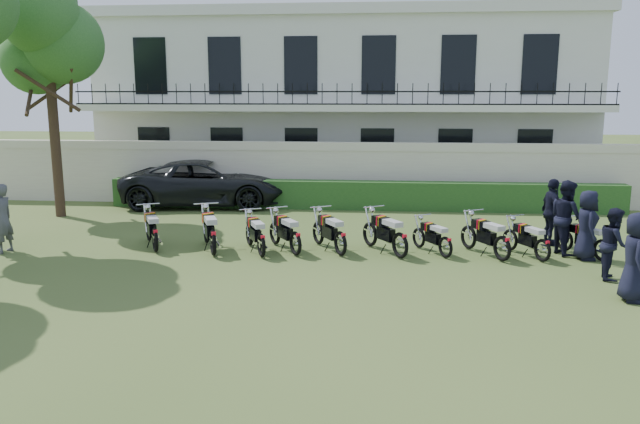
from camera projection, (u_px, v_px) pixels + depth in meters
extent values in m
plane|color=#384F1F|center=(313.00, 262.00, 15.14)|extent=(100.00, 100.00, 0.00)
cube|color=beige|center=(335.00, 178.00, 22.77)|extent=(30.00, 0.30, 2.00)
cube|color=beige|center=(336.00, 146.00, 22.56)|extent=(30.00, 0.35, 0.30)
cube|color=#18431A|center=(362.00, 195.00, 22.00)|extent=(18.00, 0.60, 1.00)
cube|color=silver|center=(345.00, 105.00, 28.17)|extent=(20.00, 8.00, 7.00)
cube|color=silver|center=(345.00, 20.00, 27.48)|extent=(20.40, 8.40, 0.40)
cube|color=silver|center=(338.00, 108.00, 23.58)|extent=(20.00, 1.40, 0.25)
cube|color=black|center=(337.00, 92.00, 22.83)|extent=(20.00, 0.05, 0.05)
cube|color=black|center=(337.00, 104.00, 22.91)|extent=(20.00, 0.05, 0.05)
cube|color=black|center=(155.00, 154.00, 25.32)|extent=(1.30, 0.12, 2.20)
cube|color=black|center=(151.00, 66.00, 24.67)|extent=(1.30, 0.12, 2.20)
cube|color=black|center=(227.00, 155.00, 25.05)|extent=(1.30, 0.12, 2.20)
cube|color=black|center=(225.00, 66.00, 24.39)|extent=(1.30, 0.12, 2.20)
cube|color=black|center=(301.00, 156.00, 24.77)|extent=(1.30, 0.12, 2.20)
cube|color=black|center=(301.00, 65.00, 24.12)|extent=(1.30, 0.12, 2.20)
cube|color=black|center=(377.00, 156.00, 24.50)|extent=(1.30, 0.12, 2.20)
cube|color=black|center=(379.00, 65.00, 23.84)|extent=(1.30, 0.12, 2.20)
cube|color=black|center=(454.00, 157.00, 24.23)|extent=(1.30, 0.12, 2.20)
cube|color=black|center=(458.00, 65.00, 23.57)|extent=(1.30, 0.12, 2.20)
cube|color=black|center=(534.00, 158.00, 23.95)|extent=(1.30, 0.12, 2.20)
cube|color=black|center=(540.00, 64.00, 23.30)|extent=(1.30, 0.12, 2.20)
cylinder|color=#473323|center=(55.00, 137.00, 20.36)|extent=(0.32, 0.32, 5.25)
sphere|color=#2D5D25|center=(62.00, 43.00, 19.95)|extent=(2.60, 2.60, 2.60)
sphere|color=#2D5D25|center=(36.00, 60.00, 20.24)|extent=(2.20, 2.20, 2.20)
sphere|color=#2D5D25|center=(40.00, 16.00, 19.16)|extent=(2.40, 2.40, 2.40)
sphere|color=#2D5D25|center=(44.00, 1.00, 19.56)|extent=(2.00, 2.00, 2.00)
torus|color=black|center=(159.00, 247.00, 15.40)|extent=(0.37, 0.60, 0.63)
torus|color=black|center=(152.00, 236.00, 16.61)|extent=(0.37, 0.60, 0.63)
cube|color=black|center=(155.00, 236.00, 15.93)|extent=(0.43, 0.59, 0.31)
cube|color=black|center=(153.00, 223.00, 16.09)|extent=(0.45, 0.53, 0.23)
cube|color=red|center=(153.00, 223.00, 16.09)|extent=(0.25, 0.26, 0.24)
cube|color=#E1A10B|center=(154.00, 223.00, 16.03)|extent=(0.23, 0.24, 0.24)
cube|color=#ABABAB|center=(156.00, 226.00, 15.62)|extent=(0.48, 0.62, 0.12)
cylinder|color=silver|center=(151.00, 209.00, 16.33)|extent=(0.56, 0.31, 0.03)
torus|color=black|center=(217.00, 251.00, 14.95)|extent=(0.34, 0.65, 0.67)
torus|color=black|center=(210.00, 238.00, 16.29)|extent=(0.34, 0.65, 0.67)
cube|color=black|center=(213.00, 238.00, 15.54)|extent=(0.41, 0.63, 0.33)
cube|color=black|center=(211.00, 225.00, 15.72)|extent=(0.45, 0.56, 0.24)
cube|color=red|center=(211.00, 224.00, 15.72)|extent=(0.28, 0.26, 0.25)
cube|color=#E1A10B|center=(212.00, 225.00, 15.66)|extent=(0.26, 0.24, 0.25)
cube|color=#ABABAB|center=(214.00, 227.00, 15.20)|extent=(0.47, 0.66, 0.13)
cylinder|color=silver|center=(209.00, 209.00, 15.99)|extent=(0.62, 0.28, 0.03)
torus|color=black|center=(268.00, 252.00, 14.91)|extent=(0.33, 0.59, 0.61)
torus|color=black|center=(255.00, 241.00, 16.10)|extent=(0.33, 0.59, 0.61)
cube|color=black|center=(262.00, 241.00, 15.43)|extent=(0.39, 0.57, 0.30)
cube|color=black|center=(259.00, 229.00, 15.59)|extent=(0.42, 0.51, 0.22)
cube|color=red|center=(259.00, 228.00, 15.59)|extent=(0.25, 0.25, 0.23)
cube|color=#E1A10B|center=(260.00, 229.00, 15.53)|extent=(0.23, 0.22, 0.23)
cube|color=#ABABAB|center=(264.00, 231.00, 15.12)|extent=(0.45, 0.60, 0.12)
cylinder|color=silver|center=(256.00, 215.00, 15.83)|extent=(0.55, 0.28, 0.03)
torus|color=black|center=(307.00, 250.00, 15.08)|extent=(0.41, 0.57, 0.62)
torus|color=black|center=(285.00, 239.00, 16.23)|extent=(0.41, 0.57, 0.62)
cube|color=black|center=(296.00, 239.00, 15.58)|extent=(0.45, 0.57, 0.30)
cube|color=black|center=(292.00, 227.00, 15.74)|extent=(0.47, 0.53, 0.22)
cube|color=red|center=(292.00, 226.00, 15.73)|extent=(0.23, 0.27, 0.23)
cube|color=#E1A10B|center=(293.00, 227.00, 15.68)|extent=(0.21, 0.25, 0.23)
cube|color=#ABABAB|center=(301.00, 229.00, 15.28)|extent=(0.50, 0.60, 0.12)
cylinder|color=silver|center=(287.00, 213.00, 15.96)|extent=(0.53, 0.35, 0.03)
torus|color=black|center=(353.00, 251.00, 15.04)|extent=(0.39, 0.59, 0.63)
torus|color=black|center=(329.00, 239.00, 16.24)|extent=(0.39, 0.59, 0.63)
cube|color=black|center=(341.00, 239.00, 15.56)|extent=(0.44, 0.58, 0.31)
cube|color=black|center=(337.00, 226.00, 15.72)|extent=(0.46, 0.53, 0.23)
cube|color=red|center=(337.00, 226.00, 15.72)|extent=(0.24, 0.27, 0.24)
cube|color=#E1A10B|center=(338.00, 226.00, 15.67)|extent=(0.22, 0.25, 0.24)
cube|color=#ABABAB|center=(347.00, 229.00, 15.26)|extent=(0.50, 0.61, 0.12)
cylinder|color=silver|center=(332.00, 212.00, 15.96)|extent=(0.55, 0.34, 0.03)
torus|color=black|center=(417.00, 253.00, 14.78)|extent=(0.44, 0.60, 0.65)
torus|color=black|center=(384.00, 241.00, 15.99)|extent=(0.44, 0.60, 0.65)
cube|color=black|center=(401.00, 241.00, 15.31)|extent=(0.48, 0.60, 0.32)
cube|color=black|center=(396.00, 227.00, 15.47)|extent=(0.50, 0.56, 0.24)
cube|color=red|center=(396.00, 227.00, 15.47)|extent=(0.24, 0.28, 0.25)
cube|color=#E1A10B|center=(398.00, 227.00, 15.41)|extent=(0.22, 0.26, 0.25)
cube|color=#ABABAB|center=(409.00, 230.00, 15.00)|extent=(0.54, 0.64, 0.13)
cylinder|color=silver|center=(389.00, 212.00, 15.71)|extent=(0.56, 0.38, 0.03)
torus|color=black|center=(460.00, 253.00, 14.95)|extent=(0.35, 0.50, 0.54)
torus|color=black|center=(432.00, 243.00, 15.96)|extent=(0.35, 0.50, 0.54)
cube|color=black|center=(447.00, 243.00, 15.39)|extent=(0.39, 0.50, 0.26)
cube|color=black|center=(442.00, 232.00, 15.53)|extent=(0.40, 0.46, 0.19)
cube|color=red|center=(442.00, 232.00, 15.53)|extent=(0.20, 0.23, 0.20)
cube|color=#E1A10B|center=(443.00, 232.00, 15.48)|extent=(0.18, 0.21, 0.20)
cube|color=#ABABAB|center=(453.00, 234.00, 15.13)|extent=(0.43, 0.52, 0.11)
cylinder|color=silver|center=(436.00, 220.00, 15.73)|extent=(0.47, 0.30, 0.03)
torus|color=black|center=(521.00, 256.00, 14.53)|extent=(0.38, 0.59, 0.63)
torus|color=black|center=(485.00, 244.00, 15.73)|extent=(0.38, 0.59, 0.63)
cube|color=black|center=(504.00, 244.00, 15.05)|extent=(0.43, 0.58, 0.31)
cube|color=black|center=(498.00, 231.00, 15.21)|extent=(0.46, 0.53, 0.23)
cube|color=red|center=(498.00, 230.00, 15.21)|extent=(0.24, 0.26, 0.24)
cube|color=#E1A10B|center=(500.00, 231.00, 15.16)|extent=(0.22, 0.24, 0.24)
cube|color=#ABABAB|center=(512.00, 233.00, 14.74)|extent=(0.49, 0.61, 0.12)
cylinder|color=silver|center=(490.00, 216.00, 15.45)|extent=(0.56, 0.32, 0.03)
torus|color=black|center=(560.00, 257.00, 14.56)|extent=(0.33, 0.54, 0.56)
torus|color=black|center=(526.00, 246.00, 15.65)|extent=(0.33, 0.54, 0.56)
cube|color=black|center=(544.00, 246.00, 15.03)|extent=(0.38, 0.53, 0.28)
cube|color=black|center=(539.00, 234.00, 15.18)|extent=(0.40, 0.48, 0.20)
cube|color=red|center=(539.00, 234.00, 15.18)|extent=(0.22, 0.23, 0.21)
cube|color=#E1A10B|center=(540.00, 234.00, 15.13)|extent=(0.20, 0.21, 0.21)
cube|color=#ABABAB|center=(552.00, 237.00, 14.75)|extent=(0.43, 0.55, 0.11)
cylinder|color=silver|center=(531.00, 221.00, 15.40)|extent=(0.50, 0.28, 0.03)
torus|color=black|center=(623.00, 257.00, 14.57)|extent=(0.35, 0.52, 0.56)
torus|color=black|center=(583.00, 246.00, 15.62)|extent=(0.35, 0.52, 0.56)
cube|color=black|center=(604.00, 246.00, 15.03)|extent=(0.40, 0.52, 0.27)
cube|color=black|center=(598.00, 235.00, 15.17)|extent=(0.41, 0.47, 0.20)
cube|color=red|center=(598.00, 234.00, 15.17)|extent=(0.21, 0.24, 0.21)
cube|color=#E1A10B|center=(600.00, 235.00, 15.12)|extent=(0.19, 0.22, 0.21)
cube|color=#ABABAB|center=(614.00, 237.00, 14.76)|extent=(0.44, 0.54, 0.11)
cylinder|color=silver|center=(589.00, 222.00, 15.38)|extent=(0.49, 0.30, 0.03)
imported|color=black|center=(206.00, 183.00, 22.68)|extent=(6.19, 3.32, 1.65)
imported|color=#56565B|center=(2.00, 219.00, 15.91)|extent=(0.55, 0.73, 1.79)
imported|color=black|center=(636.00, 257.00, 12.19)|extent=(0.78, 0.99, 1.78)
imported|color=black|center=(614.00, 244.00, 13.66)|extent=(0.76, 0.89, 1.60)
imported|color=black|center=(587.00, 225.00, 15.29)|extent=(0.59, 0.87, 1.72)
imported|color=black|center=(566.00, 217.00, 15.78)|extent=(0.93, 1.08, 1.90)
imported|color=black|center=(552.00, 212.00, 16.72)|extent=(0.60, 1.11, 1.81)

